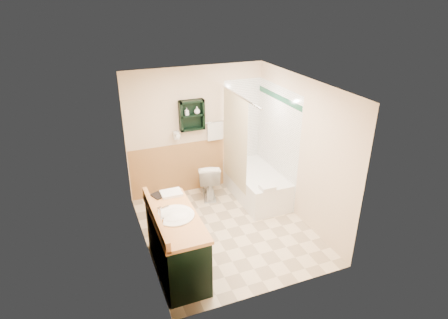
% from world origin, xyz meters
% --- Properties ---
extents(floor, '(3.00, 3.00, 0.00)m').
position_xyz_m(floor, '(0.00, 0.00, 0.00)').
color(floor, beige).
rests_on(floor, ground).
extents(back_wall, '(2.60, 0.04, 2.40)m').
position_xyz_m(back_wall, '(0.00, 1.52, 1.20)').
color(back_wall, '#FFEBC7').
rests_on(back_wall, ground).
extents(left_wall, '(0.04, 3.00, 2.40)m').
position_xyz_m(left_wall, '(-1.32, 0.00, 1.20)').
color(left_wall, '#FFEBC7').
rests_on(left_wall, ground).
extents(right_wall, '(0.04, 3.00, 2.40)m').
position_xyz_m(right_wall, '(1.32, 0.00, 1.20)').
color(right_wall, '#FFEBC7').
rests_on(right_wall, ground).
extents(ceiling, '(2.60, 3.00, 0.04)m').
position_xyz_m(ceiling, '(0.00, 0.00, 2.42)').
color(ceiling, white).
rests_on(ceiling, back_wall).
extents(wainscot_left, '(2.98, 2.98, 1.00)m').
position_xyz_m(wainscot_left, '(-1.29, 0.00, 0.50)').
color(wainscot_left, tan).
rests_on(wainscot_left, left_wall).
extents(wainscot_back, '(2.58, 2.58, 1.00)m').
position_xyz_m(wainscot_back, '(0.00, 1.49, 0.50)').
color(wainscot_back, tan).
rests_on(wainscot_back, back_wall).
extents(mirror_frame, '(1.30, 1.30, 1.00)m').
position_xyz_m(mirror_frame, '(-1.27, -0.55, 1.50)').
color(mirror_frame, olive).
rests_on(mirror_frame, left_wall).
extents(mirror_glass, '(1.20, 1.20, 0.90)m').
position_xyz_m(mirror_glass, '(-1.27, -0.55, 1.50)').
color(mirror_glass, white).
rests_on(mirror_glass, left_wall).
extents(tile_right, '(1.50, 1.50, 2.10)m').
position_xyz_m(tile_right, '(1.28, 0.75, 1.05)').
color(tile_right, white).
rests_on(tile_right, right_wall).
extents(tile_back, '(0.95, 0.95, 2.10)m').
position_xyz_m(tile_back, '(1.03, 1.48, 1.05)').
color(tile_back, white).
rests_on(tile_back, back_wall).
extents(tile_accent, '(1.50, 1.50, 0.10)m').
position_xyz_m(tile_accent, '(1.27, 0.75, 1.90)').
color(tile_accent, '#144830').
rests_on(tile_accent, right_wall).
extents(wall_shelf, '(0.45, 0.15, 0.55)m').
position_xyz_m(wall_shelf, '(-0.10, 1.41, 1.55)').
color(wall_shelf, black).
rests_on(wall_shelf, back_wall).
extents(hair_dryer, '(0.10, 0.24, 0.18)m').
position_xyz_m(hair_dryer, '(-0.40, 1.43, 1.20)').
color(hair_dryer, silver).
rests_on(hair_dryer, back_wall).
extents(towel_bar, '(0.40, 0.06, 0.40)m').
position_xyz_m(towel_bar, '(0.35, 1.45, 1.35)').
color(towel_bar, white).
rests_on(towel_bar, back_wall).
extents(curtain_rod, '(0.03, 1.60, 0.03)m').
position_xyz_m(curtain_rod, '(0.53, 0.75, 2.00)').
color(curtain_rod, silver).
rests_on(curtain_rod, back_wall).
extents(shower_curtain, '(1.05, 1.05, 1.70)m').
position_xyz_m(shower_curtain, '(0.53, 0.92, 1.15)').
color(shower_curtain, '#BCB18E').
rests_on(shower_curtain, curtain_rod).
extents(vanity, '(0.59, 1.40, 0.89)m').
position_xyz_m(vanity, '(-0.99, -0.64, 0.44)').
color(vanity, black).
rests_on(vanity, ground).
extents(bathtub, '(0.79, 1.50, 0.53)m').
position_xyz_m(bathtub, '(0.93, 0.78, 0.26)').
color(bathtub, white).
rests_on(bathtub, ground).
extents(toilet, '(0.54, 0.77, 0.69)m').
position_xyz_m(toilet, '(0.09, 1.14, 0.34)').
color(toilet, white).
rests_on(toilet, ground).
extents(counter_towel, '(0.30, 0.23, 0.04)m').
position_xyz_m(counter_towel, '(-0.89, -0.07, 0.91)').
color(counter_towel, white).
rests_on(counter_towel, vanity).
extents(vanity_book, '(0.14, 0.07, 0.20)m').
position_xyz_m(vanity_book, '(-1.16, -0.07, 0.99)').
color(vanity_book, black).
rests_on(vanity_book, vanity).
extents(tub_towel, '(0.24, 0.20, 0.07)m').
position_xyz_m(tub_towel, '(0.79, 0.12, 0.56)').
color(tub_towel, white).
rests_on(tub_towel, bathtub).
extents(soap_bottle_a, '(0.08, 0.14, 0.06)m').
position_xyz_m(soap_bottle_a, '(-0.20, 1.40, 1.60)').
color(soap_bottle_a, white).
rests_on(soap_bottle_a, wall_shelf).
extents(soap_bottle_b, '(0.15, 0.16, 0.11)m').
position_xyz_m(soap_bottle_b, '(-0.00, 1.40, 1.62)').
color(soap_bottle_b, white).
rests_on(soap_bottle_b, wall_shelf).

